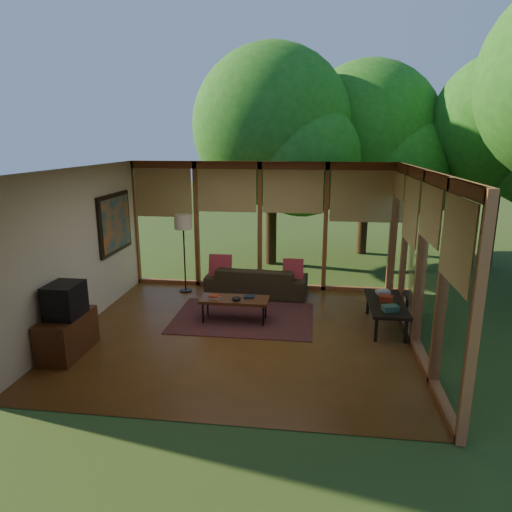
# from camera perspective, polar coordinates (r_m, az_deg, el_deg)

# --- Properties ---
(floor) EXTENTS (5.50, 5.50, 0.00)m
(floor) POSITION_cam_1_polar(r_m,az_deg,el_deg) (7.69, -1.81, -9.67)
(floor) COLOR brown
(floor) RESTS_ON ground
(ceiling) EXTENTS (5.50, 5.50, 0.00)m
(ceiling) POSITION_cam_1_polar(r_m,az_deg,el_deg) (7.04, -1.99, 10.83)
(ceiling) COLOR silver
(ceiling) RESTS_ON ground
(wall_left) EXTENTS (0.04, 5.00, 2.70)m
(wall_left) POSITION_cam_1_polar(r_m,az_deg,el_deg) (8.15, -21.36, 0.73)
(wall_left) COLOR silver
(wall_left) RESTS_ON ground
(wall_front) EXTENTS (5.50, 0.04, 2.70)m
(wall_front) POSITION_cam_1_polar(r_m,az_deg,el_deg) (4.91, -6.62, -7.01)
(wall_front) COLOR silver
(wall_front) RESTS_ON ground
(window_wall_back) EXTENTS (5.50, 0.12, 2.70)m
(window_wall_back) POSITION_cam_1_polar(r_m,az_deg,el_deg) (9.67, 0.49, 3.74)
(window_wall_back) COLOR brown
(window_wall_back) RESTS_ON ground
(window_wall_right) EXTENTS (0.12, 5.00, 2.70)m
(window_wall_right) POSITION_cam_1_polar(r_m,az_deg,el_deg) (7.34, 19.82, -0.57)
(window_wall_right) COLOR brown
(window_wall_right) RESTS_ON ground
(tree_nw) EXTENTS (3.87, 3.87, 5.38)m
(tree_nw) POSITION_cam_1_polar(r_m,az_deg,el_deg) (11.57, 2.02, 15.85)
(tree_nw) COLOR #362413
(tree_nw) RESTS_ON ground
(tree_ne) EXTENTS (3.86, 3.86, 5.18)m
(tree_ne) POSITION_cam_1_polar(r_m,az_deg,el_deg) (13.03, 13.76, 14.47)
(tree_ne) COLOR #362413
(tree_ne) RESTS_ON ground
(tree_far) EXTENTS (3.27, 3.27, 5.16)m
(tree_far) POSITION_cam_1_polar(r_m,az_deg,el_deg) (12.61, 28.56, 14.40)
(tree_far) COLOR #362413
(tree_far) RESTS_ON ground
(rug) EXTENTS (2.49, 1.76, 0.01)m
(rug) POSITION_cam_1_polar(r_m,az_deg,el_deg) (8.32, -1.58, -7.70)
(rug) COLOR maroon
(rug) RESTS_ON floor
(sofa) EXTENTS (2.10, 0.92, 0.60)m
(sofa) POSITION_cam_1_polar(r_m,az_deg,el_deg) (9.44, 0.09, -3.09)
(sofa) COLOR #312818
(sofa) RESTS_ON floor
(pillow_left) EXTENTS (0.45, 0.24, 0.47)m
(pillow_left) POSITION_cam_1_polar(r_m,az_deg,el_deg) (9.43, -4.48, -1.23)
(pillow_left) COLOR maroon
(pillow_left) RESTS_ON sofa
(pillow_right) EXTENTS (0.41, 0.22, 0.43)m
(pillow_right) POSITION_cam_1_polar(r_m,az_deg,el_deg) (9.25, 4.66, -1.66)
(pillow_right) COLOR maroon
(pillow_right) RESTS_ON sofa
(ct_book_lower) EXTENTS (0.20, 0.16, 0.03)m
(ct_book_lower) POSITION_cam_1_polar(r_m,az_deg,el_deg) (8.06, -5.23, -5.22)
(ct_book_lower) COLOR #B4ABA3
(ct_book_lower) RESTS_ON coffee_table
(ct_book_upper) EXTENTS (0.17, 0.14, 0.03)m
(ct_book_upper) POSITION_cam_1_polar(r_m,az_deg,el_deg) (8.05, -5.23, -5.01)
(ct_book_upper) COLOR maroon
(ct_book_upper) RESTS_ON coffee_table
(ct_book_side) EXTENTS (0.20, 0.15, 0.03)m
(ct_book_side) POSITION_cam_1_polar(r_m,az_deg,el_deg) (8.08, -0.85, -5.11)
(ct_book_side) COLOR black
(ct_book_side) RESTS_ON coffee_table
(ct_bowl) EXTENTS (0.16, 0.16, 0.07)m
(ct_bowl) POSITION_cam_1_polar(r_m,az_deg,el_deg) (7.93, -2.48, -5.33)
(ct_bowl) COLOR black
(ct_bowl) RESTS_ON coffee_table
(media_cabinet) EXTENTS (0.50, 1.00, 0.60)m
(media_cabinet) POSITION_cam_1_polar(r_m,az_deg,el_deg) (7.47, -22.51, -9.08)
(media_cabinet) COLOR #532B16
(media_cabinet) RESTS_ON floor
(television) EXTENTS (0.45, 0.55, 0.50)m
(television) POSITION_cam_1_polar(r_m,az_deg,el_deg) (7.27, -22.79, -5.11)
(television) COLOR black
(television) RESTS_ON media_cabinet
(console_book_a) EXTENTS (0.28, 0.23, 0.09)m
(console_book_a) POSITION_cam_1_polar(r_m,az_deg,el_deg) (7.69, 16.44, -6.27)
(console_book_a) COLOR #335A4C
(console_book_a) RESTS_ON side_console
(console_book_b) EXTENTS (0.25, 0.20, 0.10)m
(console_book_b) POSITION_cam_1_polar(r_m,az_deg,el_deg) (8.11, 15.97, -5.12)
(console_book_b) COLOR maroon
(console_book_b) RESTS_ON side_console
(console_book_c) EXTENTS (0.26, 0.21, 0.06)m
(console_book_c) POSITION_cam_1_polar(r_m,az_deg,el_deg) (8.49, 15.58, -4.35)
(console_book_c) COLOR #B4ABA3
(console_book_c) RESTS_ON side_console
(floor_lamp) EXTENTS (0.36, 0.36, 1.65)m
(floor_lamp) POSITION_cam_1_polar(r_m,az_deg,el_deg) (9.49, -9.08, 3.70)
(floor_lamp) COLOR black
(floor_lamp) RESTS_ON floor
(coffee_table) EXTENTS (1.20, 0.50, 0.43)m
(coffee_table) POSITION_cam_1_polar(r_m,az_deg,el_deg) (8.06, -2.70, -5.54)
(coffee_table) COLOR #532B16
(coffee_table) RESTS_ON floor
(side_console) EXTENTS (0.60, 1.40, 0.46)m
(side_console) POSITION_cam_1_polar(r_m,az_deg,el_deg) (8.09, 15.97, -5.87)
(side_console) COLOR black
(side_console) RESTS_ON floor
(wall_painting) EXTENTS (0.06, 1.35, 1.15)m
(wall_painting) POSITION_cam_1_polar(r_m,az_deg,el_deg) (9.32, -17.21, 3.94)
(wall_painting) COLOR black
(wall_painting) RESTS_ON wall_left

